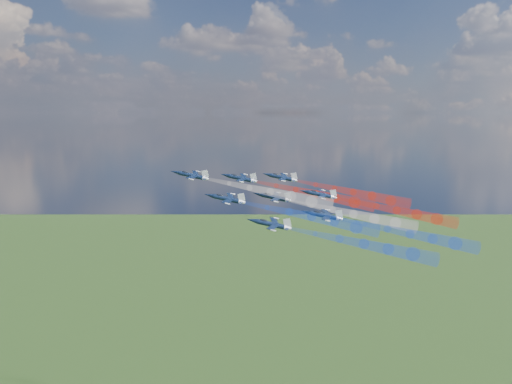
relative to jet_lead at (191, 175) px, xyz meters
name	(u,v)px	position (x,y,z in m)	size (l,w,h in m)	color
jet_lead	(191,175)	(0.00, 0.00, 0.00)	(9.47, 11.84, 3.16)	black
trail_lead	(270,192)	(20.40, -11.24, -4.64)	(3.95, 37.04, 3.95)	white
jet_inner_left	(227,199)	(5.19, -15.36, -5.13)	(9.47, 11.84, 3.16)	black
trail_inner_left	(312,217)	(25.59, -26.60, -9.77)	(3.95, 37.04, 3.95)	blue
jet_inner_right	(240,178)	(16.71, 2.78, -1.91)	(9.47, 11.84, 3.16)	black
trail_inner_right	(315,194)	(37.11, -8.46, -6.55)	(3.95, 37.04, 3.95)	red
jet_outer_left	(271,224)	(10.74, -32.06, -9.62)	(9.47, 11.84, 3.16)	black
trail_outer_left	(364,244)	(31.14, -43.30, -14.26)	(3.95, 37.04, 3.95)	blue
jet_center_third	(274,197)	(21.57, -11.19, -6.29)	(9.47, 11.84, 3.16)	black
trail_center_third	(354,214)	(41.96, -22.43, -10.93)	(3.95, 37.04, 3.95)	white
jet_outer_right	(281,177)	(32.03, 4.86, -2.60)	(9.47, 11.84, 3.16)	black
trail_outer_right	(353,192)	(52.43, -6.38, -7.24)	(3.95, 37.04, 3.95)	red
jet_rear_left	(324,215)	(28.94, -27.41, -9.50)	(9.47, 11.84, 3.16)	black
trail_rear_left	(410,234)	(49.34, -38.65, -14.14)	(3.95, 37.04, 3.95)	blue
jet_rear_right	(320,195)	(37.73, -10.21, -6.56)	(9.47, 11.84, 3.16)	black
trail_rear_right	(397,211)	(58.13, -21.45, -11.21)	(3.95, 37.04, 3.95)	red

